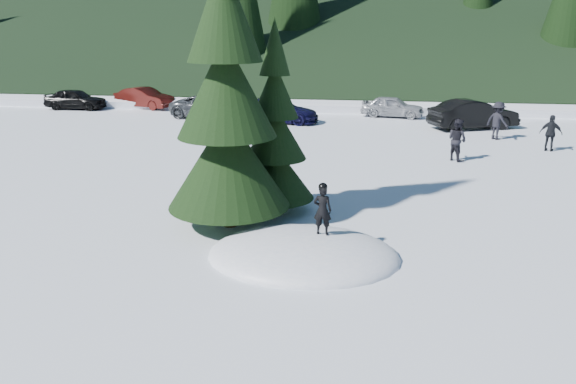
# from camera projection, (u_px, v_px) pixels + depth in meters

# --- Properties ---
(ground) EXTENTS (200.00, 200.00, 0.00)m
(ground) POSITION_uv_depth(u_px,v_px,m) (304.00, 256.00, 13.02)
(ground) COLOR white
(ground) RESTS_ON ground
(snow_mound) EXTENTS (4.48, 3.52, 0.96)m
(snow_mound) POSITION_uv_depth(u_px,v_px,m) (304.00, 256.00, 13.02)
(snow_mound) COLOR white
(snow_mound) RESTS_ON ground
(spruce_tall) EXTENTS (3.20, 3.20, 8.60)m
(spruce_tall) POSITION_uv_depth(u_px,v_px,m) (226.00, 101.00, 14.08)
(spruce_tall) COLOR black
(spruce_tall) RESTS_ON ground
(spruce_short) EXTENTS (2.20, 2.20, 5.37)m
(spruce_short) POSITION_uv_depth(u_px,v_px,m) (275.00, 139.00, 15.62)
(spruce_short) COLOR black
(spruce_short) RESTS_ON ground
(child_skier) EXTENTS (0.45, 0.32, 1.16)m
(child_skier) POSITION_uv_depth(u_px,v_px,m) (323.00, 210.00, 12.91)
(child_skier) COLOR black
(child_skier) RESTS_ON snow_mound
(adult_0) EXTENTS (1.00, 1.02, 1.66)m
(adult_0) POSITION_uv_depth(u_px,v_px,m) (457.00, 140.00, 22.00)
(adult_0) COLOR black
(adult_0) RESTS_ON ground
(adult_1) EXTENTS (0.98, 0.72, 1.54)m
(adult_1) POSITION_uv_depth(u_px,v_px,m) (551.00, 133.00, 23.67)
(adult_1) COLOR black
(adult_1) RESTS_ON ground
(adult_2) EXTENTS (1.26, 1.27, 1.76)m
(adult_2) POSITION_uv_depth(u_px,v_px,m) (498.00, 121.00, 26.06)
(adult_2) COLOR black
(adult_2) RESTS_ON ground
(car_0) EXTENTS (3.85, 1.61, 1.30)m
(car_0) POSITION_uv_depth(u_px,v_px,m) (75.00, 99.00, 35.53)
(car_0) COLOR black
(car_0) RESTS_ON ground
(car_1) EXTENTS (4.24, 2.55, 1.32)m
(car_1) POSITION_uv_depth(u_px,v_px,m) (145.00, 98.00, 35.97)
(car_1) COLOR #3A0D0A
(car_1) RESTS_ON ground
(car_2) EXTENTS (5.00, 2.91, 1.31)m
(car_2) POSITION_uv_depth(u_px,v_px,m) (212.00, 107.00, 32.19)
(car_2) COLOR #414548
(car_2) RESTS_ON ground
(car_3) EXTENTS (4.76, 2.53, 1.31)m
(car_3) POSITION_uv_depth(u_px,v_px,m) (278.00, 110.00, 30.75)
(car_3) COLOR black
(car_3) RESTS_ON ground
(car_4) EXTENTS (3.78, 2.08, 1.22)m
(car_4) POSITION_uv_depth(u_px,v_px,m) (392.00, 107.00, 32.53)
(car_4) COLOR #929499
(car_4) RESTS_ON ground
(car_5) EXTENTS (4.79, 3.22, 1.49)m
(car_5) POSITION_uv_depth(u_px,v_px,m) (473.00, 114.00, 28.80)
(car_5) COLOR black
(car_5) RESTS_ON ground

